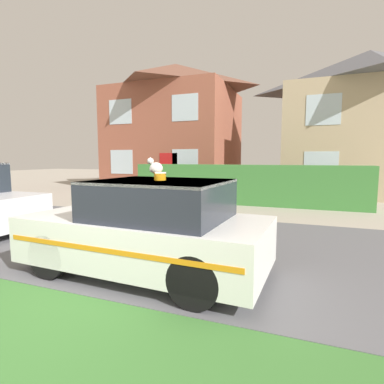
{
  "coord_description": "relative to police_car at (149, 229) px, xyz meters",
  "views": [
    {
      "loc": [
        2.64,
        -2.24,
        1.81
      ],
      "look_at": [
        0.2,
        4.11,
        1.05
      ],
      "focal_mm": 28.0,
      "sensor_mm": 36.0,
      "label": 1
    }
  ],
  "objects": [
    {
      "name": "house_right",
      "position": [
        4.91,
        13.17,
        2.86
      ],
      "size": [
        7.95,
        6.2,
        7.04
      ],
      "color": "tan",
      "rests_on": "ground"
    },
    {
      "name": "ground_plane",
      "position": [
        -0.37,
        -1.79,
        -0.72
      ],
      "size": [
        80.0,
        80.0,
        0.0
      ],
      "primitive_type": "plane",
      "color": "#A89E8E"
    },
    {
      "name": "police_car",
      "position": [
        0.0,
        0.0,
        0.0
      ],
      "size": [
        3.89,
        1.91,
        1.57
      ],
      "rotation": [
        0.0,
        0.0,
        3.1
      ],
      "color": "black",
      "rests_on": "road_strip"
    },
    {
      "name": "garden_hedge",
      "position": [
        -0.08,
        7.75,
        0.06
      ],
      "size": [
        9.14,
        0.79,
        1.57
      ],
      "primitive_type": "cube",
      "color": "#3D7F38",
      "rests_on": "ground"
    },
    {
      "name": "house_left",
      "position": [
        -5.37,
        13.08,
        3.08
      ],
      "size": [
        7.18,
        6.57,
        7.49
      ],
      "color": "#93513D",
      "rests_on": "ground"
    },
    {
      "name": "road_strip",
      "position": [
        -0.37,
        1.81,
        -0.72
      ],
      "size": [
        28.0,
        5.65,
        0.01
      ],
      "primitive_type": "cube",
      "color": "#5B5B60",
      "rests_on": "ground"
    },
    {
      "name": "cat",
      "position": [
        0.12,
        0.0,
        0.96
      ],
      "size": [
        0.3,
        0.21,
        0.26
      ],
      "rotation": [
        0.0,
        0.0,
        3.57
      ],
      "color": "silver",
      "rests_on": "police_car"
    },
    {
      "name": "lawn_verge",
      "position": [
        -0.37,
        -2.19,
        -0.72
      ],
      "size": [
        28.0,
        2.35,
        0.01
      ],
      "primitive_type": "cube",
      "color": "#3D7533",
      "rests_on": "ground"
    }
  ]
}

